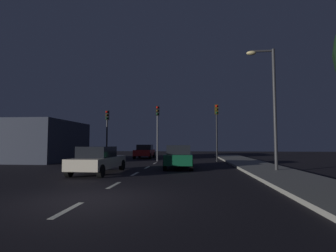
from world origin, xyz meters
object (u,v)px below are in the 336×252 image
at_px(traffic_signal_center, 157,123).
at_px(car_adjacent_lane, 98,160).
at_px(street_lamp_right, 270,98).
at_px(traffic_signal_left, 107,125).
at_px(traffic_signal_right, 217,122).
at_px(car_oncoming_far, 145,151).
at_px(car_stopped_ahead, 179,156).

height_order(traffic_signal_center, car_adjacent_lane, traffic_signal_center).
relative_size(traffic_signal_center, street_lamp_right, 0.72).
relative_size(traffic_signal_left, traffic_signal_right, 0.92).
bearing_deg(car_oncoming_far, car_adjacent_lane, -89.50).
height_order(traffic_signal_center, car_oncoming_far, traffic_signal_center).
distance_m(traffic_signal_right, car_stopped_ahead, 7.49).
distance_m(traffic_signal_right, car_oncoming_far, 9.37).
distance_m(traffic_signal_center, street_lamp_right, 11.39).
height_order(traffic_signal_right, street_lamp_right, street_lamp_right).
bearing_deg(street_lamp_right, car_oncoming_far, 126.24).
height_order(traffic_signal_center, street_lamp_right, street_lamp_right).
relative_size(traffic_signal_left, car_stopped_ahead, 1.03).
height_order(car_oncoming_far, street_lamp_right, street_lamp_right).
relative_size(traffic_signal_left, car_oncoming_far, 1.23).
bearing_deg(car_adjacent_lane, car_oncoming_far, 90.50).
bearing_deg(traffic_signal_left, traffic_signal_right, 0.00).
bearing_deg(traffic_signal_left, car_oncoming_far, 61.06).
distance_m(traffic_signal_center, car_oncoming_far, 6.01).
bearing_deg(traffic_signal_left, traffic_signal_center, 0.01).
bearing_deg(street_lamp_right, car_stopped_ahead, 157.67).
bearing_deg(traffic_signal_center, traffic_signal_left, -179.99).
xyz_separation_m(car_adjacent_lane, street_lamp_right, (9.61, 1.36, 3.52)).
xyz_separation_m(traffic_signal_center, car_oncoming_far, (-2.08, 4.88, -2.81)).
xyz_separation_m(traffic_signal_center, street_lamp_right, (7.66, -8.40, 0.70)).
xyz_separation_m(car_stopped_ahead, car_adjacent_lane, (-4.24, -3.56, -0.03)).
xyz_separation_m(traffic_signal_right, car_stopped_ahead, (-3.11, -6.20, -2.83)).
xyz_separation_m(traffic_signal_right, car_oncoming_far, (-7.48, 4.88, -2.84)).
bearing_deg(traffic_signal_right, traffic_signal_left, -180.00).
height_order(car_stopped_ahead, car_adjacent_lane, car_stopped_ahead).
distance_m(car_stopped_ahead, car_oncoming_far, 11.91).
distance_m(traffic_signal_left, car_oncoming_far, 6.15).
bearing_deg(street_lamp_right, car_adjacent_lane, -171.95).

